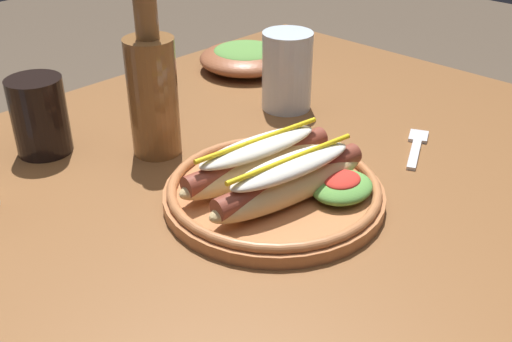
{
  "coord_description": "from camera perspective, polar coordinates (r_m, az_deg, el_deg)",
  "views": [
    {
      "loc": [
        -0.5,
        -0.48,
        1.14
      ],
      "look_at": [
        -0.03,
        -0.04,
        0.77
      ],
      "focal_mm": 42.73,
      "sensor_mm": 36.0,
      "label": 1
    }
  ],
  "objects": [
    {
      "name": "fork",
      "position": [
        0.9,
        14.78,
        2.31
      ],
      "size": [
        0.12,
        0.07,
        0.0
      ],
      "rotation": [
        0.0,
        0.0,
        0.44
      ],
      "color": "silver",
      "rests_on": "dining_table"
    },
    {
      "name": "side_bowl",
      "position": [
        1.15,
        -0.97,
        10.62
      ],
      "size": [
        0.17,
        0.17,
        0.05
      ],
      "color": "brown",
      "rests_on": "dining_table"
    },
    {
      "name": "glass_bottle",
      "position": [
        0.83,
        -9.66,
        7.47
      ],
      "size": [
        0.07,
        0.07,
        0.24
      ],
      "color": "brown",
      "rests_on": "dining_table"
    },
    {
      "name": "water_cup",
      "position": [
        0.97,
        2.92,
        9.33
      ],
      "size": [
        0.08,
        0.08,
        0.12
      ],
      "primitive_type": "cylinder",
      "color": "silver",
      "rests_on": "dining_table"
    },
    {
      "name": "hot_dog_plate",
      "position": [
        0.73,
        1.97,
        -1.1
      ],
      "size": [
        0.27,
        0.27,
        0.08
      ],
      "color": "#B77042",
      "rests_on": "dining_table"
    },
    {
      "name": "soda_cup",
      "position": [
        0.89,
        -19.6,
        4.88
      ],
      "size": [
        0.08,
        0.08,
        0.11
      ],
      "primitive_type": "cylinder",
      "color": "black",
      "rests_on": "dining_table"
    },
    {
      "name": "dining_table",
      "position": [
        0.86,
        -0.49,
        -6.78
      ],
      "size": [
        1.1,
        0.85,
        0.74
      ],
      "color": "brown",
      "rests_on": "ground_plane"
    }
  ]
}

